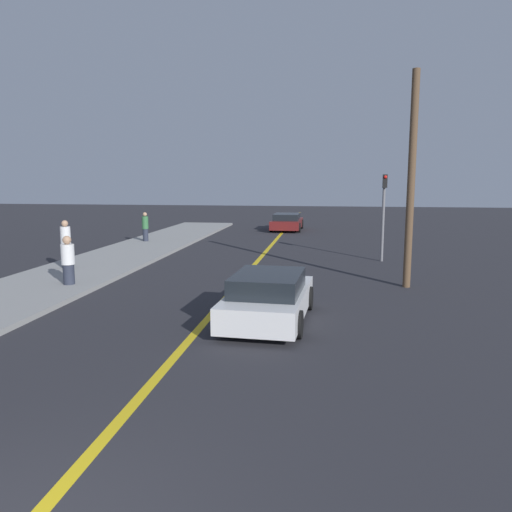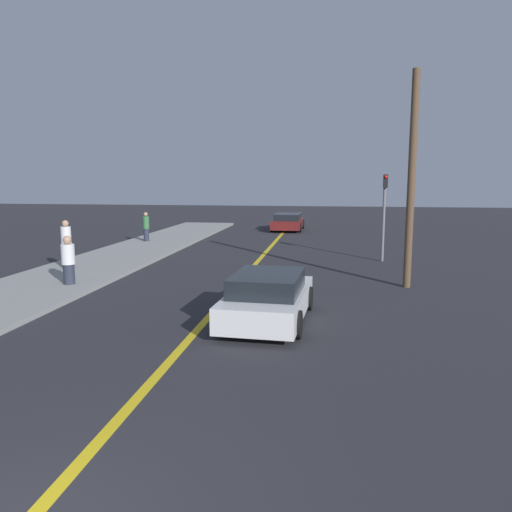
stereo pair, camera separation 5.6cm
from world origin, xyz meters
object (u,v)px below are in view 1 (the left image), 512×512
at_px(pedestrian_by_sign, 145,227).
at_px(traffic_light, 384,208).
at_px(utility_pole, 411,181).
at_px(car_near_right_lane, 269,298).
at_px(pedestrian_mid_group, 68,261).
at_px(car_ahead_center, 287,222).
at_px(pedestrian_far_standing, 66,244).

bearing_deg(pedestrian_by_sign, traffic_light, -18.87).
bearing_deg(utility_pole, car_near_right_lane, -131.09).
relative_size(pedestrian_mid_group, traffic_light, 0.43).
bearing_deg(traffic_light, car_ahead_center, 112.44).
height_order(pedestrian_mid_group, utility_pole, utility_pole).
relative_size(pedestrian_far_standing, traffic_light, 0.50).
bearing_deg(pedestrian_mid_group, pedestrian_by_sign, 98.14).
bearing_deg(car_ahead_center, traffic_light, -66.61).
bearing_deg(car_near_right_lane, car_ahead_center, 96.80).
bearing_deg(car_ahead_center, pedestrian_mid_group, -104.82).
relative_size(pedestrian_mid_group, pedestrian_by_sign, 1.00).
bearing_deg(car_ahead_center, pedestrian_by_sign, -129.58).
bearing_deg(car_ahead_center, car_near_right_lane, -85.47).
xyz_separation_m(car_ahead_center, pedestrian_far_standing, (-6.87, -16.46, 0.49)).
height_order(pedestrian_mid_group, pedestrian_by_sign, pedestrian_mid_group).
bearing_deg(pedestrian_far_standing, traffic_light, 19.59).
bearing_deg(pedestrian_far_standing, utility_pole, -3.84).
bearing_deg(car_ahead_center, utility_pole, -71.94).
bearing_deg(traffic_light, pedestrian_far_standing, -160.41).
bearing_deg(pedestrian_by_sign, car_ahead_center, 49.47).
bearing_deg(pedestrian_mid_group, car_near_right_lane, -22.25).
distance_m(pedestrian_far_standing, pedestrian_by_sign, 8.34).
xyz_separation_m(car_ahead_center, pedestrian_by_sign, (-6.94, -8.12, 0.35)).
height_order(car_near_right_lane, pedestrian_mid_group, pedestrian_mid_group).
bearing_deg(car_near_right_lane, traffic_light, 72.23).
distance_m(car_ahead_center, pedestrian_far_standing, 17.85).
relative_size(car_ahead_center, traffic_light, 1.16).
xyz_separation_m(car_ahead_center, pedestrian_mid_group, (-5.38, -19.06, 0.34)).
distance_m(car_ahead_center, traffic_light, 13.33).
bearing_deg(pedestrian_mid_group, pedestrian_far_standing, 119.94).
bearing_deg(car_near_right_lane, pedestrian_mid_group, 160.96).
xyz_separation_m(car_near_right_lane, traffic_light, (3.68, 9.60, 1.67)).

